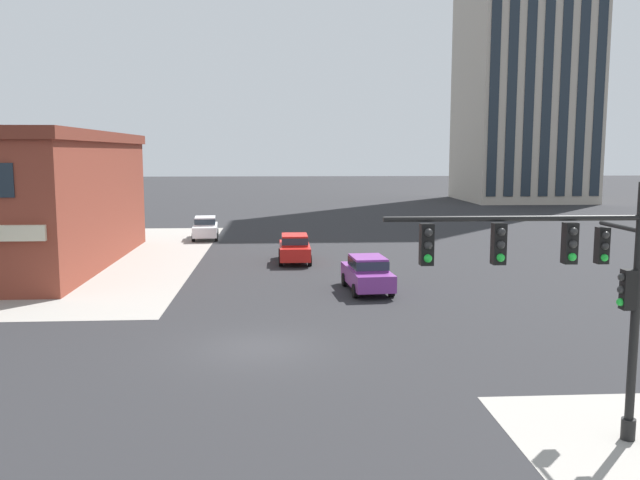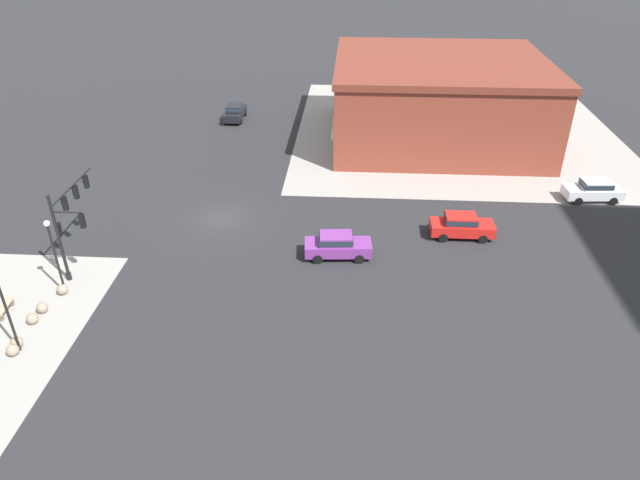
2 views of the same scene
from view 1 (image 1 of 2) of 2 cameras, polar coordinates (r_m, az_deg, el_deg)
name	(u,v)px [view 1 (image 1 of 2)]	position (r m, az deg, el deg)	size (l,w,h in m)	color
ground_plane	(258,348)	(22.88, -5.29, -9.10)	(320.00, 320.00, 0.00)	#262628
traffic_signal_main	(576,278)	(16.00, 20.94, -3.01)	(5.86, 2.09, 5.88)	black
car_main_northbound_far	(295,247)	(39.79, -2.18, -0.61)	(1.90, 4.41, 1.68)	red
car_main_southbound_near	(205,227)	(51.18, -9.73, 1.10)	(2.13, 4.51, 1.68)	silver
car_main_southbound_far	(367,272)	(31.57, 4.05, -2.75)	(2.14, 4.52, 1.68)	#7A3389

